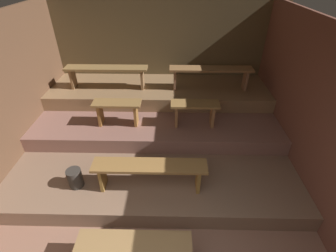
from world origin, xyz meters
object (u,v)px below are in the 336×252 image
bench_lower_center (150,169)px  bench_upper_left (107,71)px  bench_middle_right (195,109)px  pail_lower (75,178)px  bench_floor_center (135,247)px  bench_upper_right (211,72)px  bench_middle_left (117,108)px

bench_lower_center → bench_upper_left: 2.70m
bench_middle_right → pail_lower: size_ratio=2.87×
bench_floor_center → bench_lower_center: bench_lower_center is taller
bench_floor_center → bench_upper_left: 3.67m
bench_upper_left → bench_upper_right: (2.26, 0.00, 0.00)m
bench_middle_left → bench_upper_left: bench_upper_left is taller
bench_upper_left → pail_lower: (-0.07, -2.37, -0.81)m
bench_middle_right → bench_lower_center: bearing=-119.0°
bench_floor_center → pail_lower: (-1.07, 1.04, 0.08)m
bench_lower_center → bench_floor_center: bearing=-96.3°
bench_middle_left → bench_middle_right: size_ratio=1.00×
bench_floor_center → bench_middle_right: bearing=70.1°
bench_upper_left → pail_lower: 2.51m
bench_middle_right → bench_upper_left: size_ratio=0.51×
pail_lower → bench_upper_right: bearing=45.5°
bench_lower_center → bench_upper_left: (-1.12, 2.38, 0.59)m
bench_lower_center → bench_middle_left: 1.56m
bench_lower_center → bench_upper_left: bearing=115.1°
bench_floor_center → bench_middle_right: size_ratio=1.54×
bench_upper_left → bench_upper_right: same height
bench_middle_right → pail_lower: bench_middle_right is taller
bench_lower_center → bench_upper_left: size_ratio=0.96×
bench_upper_left → pail_lower: bearing=-91.6°
bench_floor_center → bench_lower_center: 1.08m
bench_lower_center → bench_middle_right: (0.75, 1.36, 0.26)m
bench_middle_left → bench_floor_center: bearing=-75.7°
bench_middle_right → bench_upper_left: bearing=151.3°
bench_middle_left → bench_upper_left: bearing=111.1°
bench_upper_left → bench_lower_center: bearing=-64.9°
bench_upper_left → bench_upper_right: 2.26m
bench_lower_center → bench_middle_left: bench_middle_left is taller
bench_lower_center → bench_middle_right: bearing=61.0°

